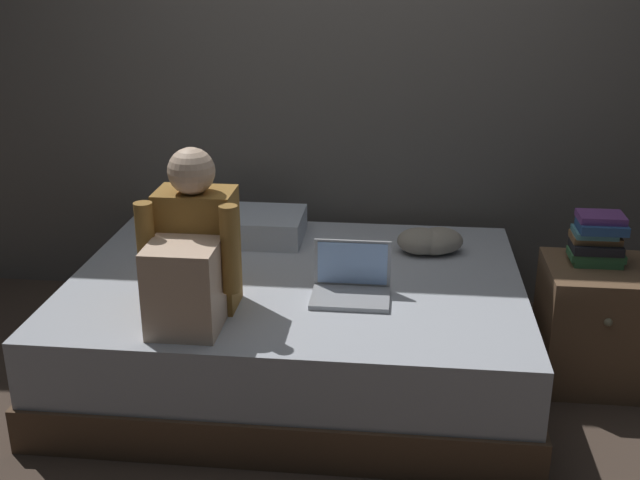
{
  "coord_description": "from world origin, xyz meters",
  "views": [
    {
      "loc": [
        0.24,
        -2.79,
        1.81
      ],
      "look_at": [
        -0.07,
        0.1,
        0.71
      ],
      "focal_mm": 43.45,
      "sensor_mm": 36.0,
      "label": 1
    }
  ],
  "objects_px": {
    "laptop": "(351,284)",
    "book_stack": "(598,239)",
    "person_sitting": "(192,255)",
    "nightstand": "(593,324)",
    "pillow": "(246,226)",
    "bed": "(297,324)",
    "clothes_pile": "(431,241)"
  },
  "relations": [
    {
      "from": "nightstand",
      "to": "book_stack",
      "type": "height_order",
      "value": "book_stack"
    },
    {
      "from": "laptop",
      "to": "pillow",
      "type": "relative_size",
      "value": 0.57
    },
    {
      "from": "nightstand",
      "to": "clothes_pile",
      "type": "distance_m",
      "value": 0.8
    },
    {
      "from": "bed",
      "to": "pillow",
      "type": "relative_size",
      "value": 3.57
    },
    {
      "from": "laptop",
      "to": "book_stack",
      "type": "relative_size",
      "value": 1.41
    },
    {
      "from": "pillow",
      "to": "book_stack",
      "type": "height_order",
      "value": "book_stack"
    },
    {
      "from": "clothes_pile",
      "to": "bed",
      "type": "bearing_deg",
      "value": -149.79
    },
    {
      "from": "laptop",
      "to": "book_stack",
      "type": "xyz_separation_m",
      "value": [
        1.03,
        0.29,
        0.13
      ]
    },
    {
      "from": "nightstand",
      "to": "person_sitting",
      "type": "bearing_deg",
      "value": -163.76
    },
    {
      "from": "bed",
      "to": "book_stack",
      "type": "height_order",
      "value": "book_stack"
    },
    {
      "from": "person_sitting",
      "to": "bed",
      "type": "bearing_deg",
      "value": 50.54
    },
    {
      "from": "laptop",
      "to": "clothes_pile",
      "type": "height_order",
      "value": "laptop"
    },
    {
      "from": "bed",
      "to": "clothes_pile",
      "type": "distance_m",
      "value": 0.75
    },
    {
      "from": "person_sitting",
      "to": "book_stack",
      "type": "xyz_separation_m",
      "value": [
        1.63,
        0.53,
        -0.07
      ]
    },
    {
      "from": "nightstand",
      "to": "pillow",
      "type": "bearing_deg",
      "value": 166.48
    },
    {
      "from": "nightstand",
      "to": "book_stack",
      "type": "distance_m",
      "value": 0.38
    },
    {
      "from": "laptop",
      "to": "book_stack",
      "type": "bearing_deg",
      "value": 15.73
    },
    {
      "from": "laptop",
      "to": "pillow",
      "type": "bearing_deg",
      "value": 131.82
    },
    {
      "from": "laptop",
      "to": "clothes_pile",
      "type": "bearing_deg",
      "value": 56.96
    },
    {
      "from": "person_sitting",
      "to": "laptop",
      "type": "bearing_deg",
      "value": 21.72
    },
    {
      "from": "nightstand",
      "to": "clothes_pile",
      "type": "bearing_deg",
      "value": 158.21
    },
    {
      "from": "nightstand",
      "to": "pillow",
      "type": "relative_size",
      "value": 0.96
    },
    {
      "from": "person_sitting",
      "to": "pillow",
      "type": "height_order",
      "value": "person_sitting"
    },
    {
      "from": "nightstand",
      "to": "person_sitting",
      "type": "height_order",
      "value": "person_sitting"
    },
    {
      "from": "nightstand",
      "to": "book_stack",
      "type": "xyz_separation_m",
      "value": [
        -0.01,
        0.05,
        0.38
      ]
    },
    {
      "from": "laptop",
      "to": "clothes_pile",
      "type": "distance_m",
      "value": 0.62
    },
    {
      "from": "nightstand",
      "to": "laptop",
      "type": "relative_size",
      "value": 1.68
    },
    {
      "from": "person_sitting",
      "to": "laptop",
      "type": "relative_size",
      "value": 2.05
    },
    {
      "from": "laptop",
      "to": "pillow",
      "type": "xyz_separation_m",
      "value": [
        -0.56,
        0.63,
        0.01
      ]
    },
    {
      "from": "bed",
      "to": "laptop",
      "type": "bearing_deg",
      "value": -35.14
    },
    {
      "from": "person_sitting",
      "to": "nightstand",
      "type": "bearing_deg",
      "value": 16.24
    },
    {
      "from": "pillow",
      "to": "book_stack",
      "type": "xyz_separation_m",
      "value": [
        1.59,
        -0.34,
        0.12
      ]
    }
  ]
}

